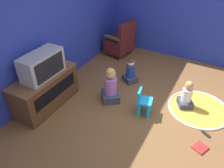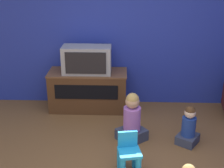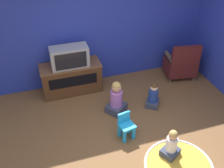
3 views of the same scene
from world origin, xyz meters
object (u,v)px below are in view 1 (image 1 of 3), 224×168
television (42,65)px  child_watching_right (130,72)px  black_armchair (121,42)px  book (200,148)px  yellow_kid_chair (144,103)px  tv_cabinet (46,90)px  child_watching_left (111,87)px  child_watching_center (187,96)px  remote_control (206,134)px

television → child_watching_right: (1.43, -0.96, -0.62)m
black_armchair → book: black_armchair is taller
yellow_kid_chair → child_watching_right: 1.01m
tv_cabinet → child_watching_left: size_ratio=1.81×
television → yellow_kid_chair: size_ratio=1.57×
book → child_watching_right: bearing=-99.3°
tv_cabinet → television: television is taller
black_armchair → child_watching_center: black_armchair is taller
remote_control → child_watching_left: bearing=30.2°
book → television: bearing=-58.6°
tv_cabinet → book: bearing=-83.2°
television → yellow_kid_chair: (0.64, -1.58, -0.64)m
television → child_watching_center: size_ratio=1.39×
child_watching_center → book: (-0.86, -0.44, -0.22)m
child_watching_right → television: bearing=90.1°
black_armchair → book: 3.26m
television → child_watching_left: 1.26m
book → tv_cabinet: bearing=-58.7°
child_watching_left → book: size_ratio=2.63×
television → child_watching_left: (0.69, -0.90, -0.55)m
black_armchair → yellow_kid_chair: black_armchair is taller
television → child_watching_right: television is taller
child_watching_center → remote_control: size_ratio=3.58×
television → black_armchair: (2.47, -0.20, -0.50)m
television → black_armchair: 2.52m
child_watching_left → remote_control: 1.78m
child_watching_right → book: 2.02m
tv_cabinet → television: size_ratio=1.66×
child_watching_left → television: bearing=90.2°
tv_cabinet → child_watching_right: size_ratio=2.27×
television → child_watching_right: bearing=-33.8°
black_armchair → child_watching_right: size_ratio=1.63×
television → remote_control: 2.86m
tv_cabinet → child_watching_left: (0.69, -0.94, -0.03)m
child_watching_center → yellow_kid_chair: bearing=103.7°
child_watching_left → child_watching_right: 0.75m
tv_cabinet → book: (0.32, -2.67, -0.32)m
child_watching_center → child_watching_right: 1.25m
child_watching_left → child_watching_center: (0.49, -1.29, -0.06)m
black_armchair → book: bearing=57.9°
child_watching_center → book: size_ratio=2.06×
yellow_kid_chair → book: size_ratio=1.82×
television → child_watching_center: (1.18, -2.18, -0.62)m
child_watching_center → remote_control: bearing=-167.4°
tv_cabinet → remote_control: (0.64, -2.70, -0.32)m
child_watching_right → remote_control: child_watching_right is taller
child_watching_left → child_watching_right: bearing=-42.1°
tv_cabinet → black_armchair: (2.47, -0.24, 0.02)m
child_watching_left → child_watching_right: size_ratio=1.26×
black_armchair → child_watching_left: bearing=30.8°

